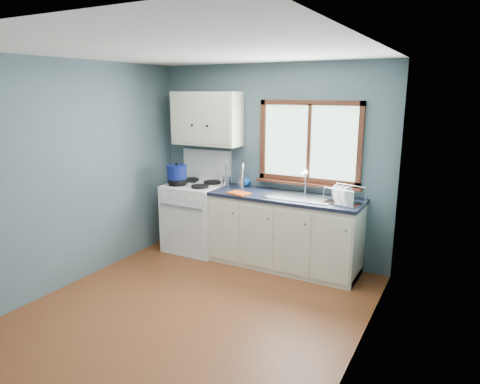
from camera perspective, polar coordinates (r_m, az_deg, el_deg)
The scene contains 19 objects.
floor at distance 4.49m, azimuth -6.29°, elevation -15.61°, with size 3.20×3.60×0.02m, color brown.
ceiling at distance 3.95m, azimuth -7.26°, elevation 18.37°, with size 3.20×3.60×0.02m, color white.
wall_back at distance 5.58m, azimuth 4.02°, elevation 3.94°, with size 3.20×0.02×2.50m, color #4C6064.
wall_front at distance 2.82m, azimuth -28.55°, elevation -7.07°, with size 3.20×0.02×2.50m, color #4C6064.
wall_left at distance 5.12m, azimuth -21.65°, elevation 2.18°, with size 0.02×3.60×2.50m, color #4C6064.
wall_right at distance 3.40m, azimuth 16.09°, elevation -2.68°, with size 0.02×3.60×2.50m, color #4C6064.
gas_range at distance 5.92m, azimuth -5.87°, elevation -3.06°, with size 0.76×0.69×1.36m.
base_cabinets at distance 5.37m, azimuth 5.92°, elevation -5.74°, with size 1.85×0.60×0.88m.
countertop at distance 5.23m, azimuth 6.04°, elevation -0.66°, with size 1.89×0.64×0.04m, color black.
sink at distance 5.17m, azimuth 7.87°, elevation -1.33°, with size 0.84×0.46×0.44m.
window at distance 5.32m, azimuth 9.16°, elevation 5.79°, with size 1.36×0.10×1.03m.
upper_cabinets at distance 5.77m, azimuth -4.48°, elevation 9.74°, with size 0.95×0.35×0.70m.
skillet at distance 5.77m, azimuth -8.29°, elevation 1.48°, with size 0.42×0.30×0.05m.
stockpot at distance 5.76m, azimuth -8.41°, elevation 2.42°, with size 0.36×0.36×0.27m.
utensil_crock at distance 5.70m, azimuth -1.78°, elevation 1.53°, with size 0.13×0.13×0.35m.
thermos at distance 5.56m, azimuth 0.18°, elevation 2.18°, with size 0.08×0.08×0.32m, color silver.
soap_bottle at distance 5.64m, azimuth 0.44°, elevation 2.08°, with size 0.11×0.11×0.27m, color blue.
dish_towel at distance 5.26m, azimuth -0.13°, elevation -0.16°, with size 0.26×0.18×0.02m, color #C94811.
dish_rack at distance 4.95m, azimuth 13.65°, elevation -0.88°, with size 0.45×0.38×0.20m.
Camera 1 is at (2.28, -3.20, 2.15)m, focal length 32.00 mm.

